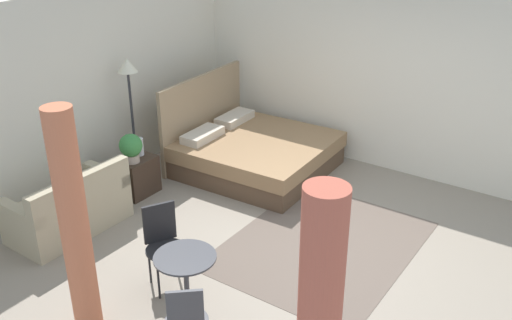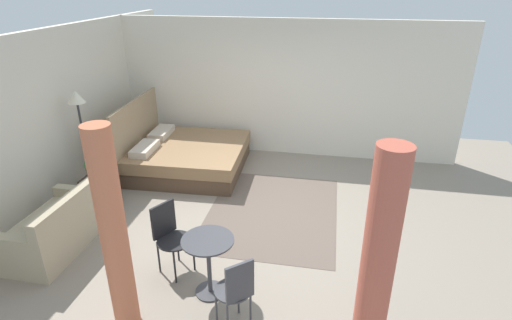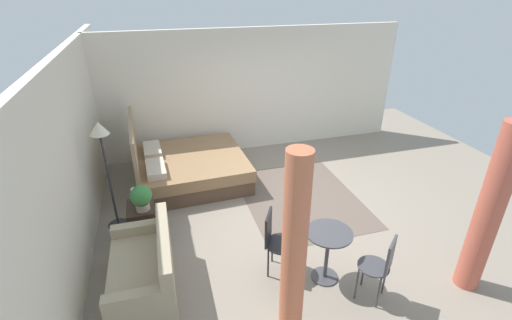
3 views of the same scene
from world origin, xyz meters
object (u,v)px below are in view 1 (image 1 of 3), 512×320
Objects in this scene: cafe_chair_near_window at (186,320)px; nightstand at (137,176)px; couch at (70,209)px; potted_plant at (131,147)px; vase at (139,147)px; bed at (253,151)px; floor_lamp at (129,85)px; cafe_chair_near_couch at (163,239)px; balcony_table at (186,277)px.

nightstand is at bearing 52.35° from cafe_chair_near_window.
cafe_chair_near_window is at bearing -109.33° from couch.
nightstand is 0.49m from potted_plant.
cafe_chair_near_window is (-2.21, -2.75, -0.09)m from vase.
bed reaches higher than potted_plant.
bed is 1.72m from vase.
floor_lamp is 4.07m from cafe_chair_near_window.
couch is at bearing -176.98° from vase.
cafe_chair_near_couch reaches higher than couch.
nightstand is (1.15, 0.02, -0.03)m from couch.
vase is (-1.41, 0.90, 0.36)m from bed.
couch is 3.56× the size of potted_plant.
cafe_chair_near_couch is (-0.12, -1.66, 0.25)m from couch.
couch is (-2.68, 0.84, -0.00)m from bed.
couch is 1.32m from vase.
cafe_chair_near_window is 1.02× the size of cafe_chair_near_couch.
nightstand is at bearing 1.24° from couch.
balcony_table is (-1.49, -2.23, -0.24)m from potted_plant.
potted_plant reaches higher than vase.
floor_lamp is 1.95× the size of cafe_chair_near_couch.
couch is at bearing 70.67° from cafe_chair_near_window.
floor_lamp is at bearing 51.63° from cafe_chair_near_couch.
nightstand is at bearing 150.70° from bed.
balcony_table is 0.82× the size of cafe_chair_near_couch.
nightstand is 0.30× the size of floor_lamp.
cafe_chair_near_window is at bearing -128.75° from cafe_chair_near_couch.
couch is 2.86m from cafe_chair_near_window.
potted_plant is 0.43× the size of cafe_chair_near_window.
vase is (0.22, 0.09, -0.10)m from potted_plant.
nightstand is at bearing -160.60° from vase.
floor_lamp is (1.54, 0.43, 1.10)m from couch.
floor_lamp is at bearing 53.55° from balcony_table.
couch is 1.94m from floor_lamp.
cafe_chair_near_window is at bearing -128.78° from vase.
potted_plant is 0.54× the size of balcony_table.
couch is 1.56× the size of cafe_chair_near_couch.
balcony_table is at bearing -126.47° from vase.
cafe_chair_near_couch is (0.83, 1.03, -0.02)m from cafe_chair_near_window.
couch is at bearing 162.69° from bed.
bed is 1.88m from potted_plant.
bed reaches higher than vase.
vase is at bearing 51.21° from cafe_chair_near_couch.
potted_plant reaches higher than cafe_chair_near_couch.
bed is 2.03m from floor_lamp.
cafe_chair_near_couch is (-2.80, -0.82, 0.25)m from bed.
potted_plant is 0.93m from floor_lamp.
potted_plant is at bearing -1.06° from couch.
balcony_table is (-0.44, -2.25, 0.22)m from couch.
vase is at bearing 51.22° from cafe_chair_near_window.
nightstand is at bearing 53.03° from cafe_chair_near_couch.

